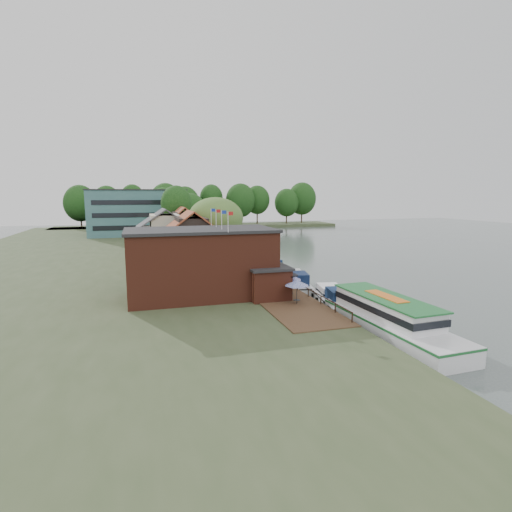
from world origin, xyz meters
TOP-DOWN VIEW (x-y plane):
  - ground at (0.00, 0.00)m, footprint 260.00×260.00m
  - land_bank at (-30.00, 35.00)m, footprint 50.00×140.00m
  - quay_deck at (-8.00, 10.00)m, footprint 6.00×50.00m
  - quay_rail at (-5.30, 10.50)m, footprint 0.20×49.00m
  - pub at (-14.00, -1.00)m, footprint 20.00×11.00m
  - hotel_block at (-22.00, 70.00)m, footprint 25.40×12.40m
  - cottage_a at (-15.00, 14.00)m, footprint 8.60×7.60m
  - cottage_b at (-18.00, 24.00)m, footprint 9.60×8.60m
  - cottage_c at (-14.00, 33.00)m, footprint 7.60×7.60m
  - willow at (-10.50, 19.00)m, footprint 8.60×8.60m
  - umbrella_0 at (-7.52, -7.16)m, footprint 2.42×2.42m
  - umbrella_1 at (-7.14, -4.38)m, footprint 2.42×2.42m
  - umbrella_2 at (-7.71, -1.00)m, footprint 2.26×2.26m
  - umbrella_3 at (-7.12, 2.77)m, footprint 2.46×2.46m
  - umbrella_4 at (-7.79, 4.69)m, footprint 2.18×2.18m
  - umbrella_5 at (-7.37, 8.04)m, footprint 2.06×2.06m
  - cruiser_0 at (-2.78, -5.89)m, footprint 4.92×10.21m
  - cruiser_1 at (-3.63, 2.87)m, footprint 5.27×10.59m
  - cruiser_2 at (-3.25, 14.91)m, footprint 4.00×9.44m
  - cruiser_3 at (-2.85, 22.02)m, footprint 3.84×10.91m
  - tour_boat at (-2.31, -15.10)m, footprint 4.92×15.38m
  - swan at (-4.27, -10.25)m, footprint 0.44×0.44m
  - bank_tree_0 at (-14.49, 40.11)m, footprint 6.26×6.26m
  - bank_tree_1 at (-10.59, 49.13)m, footprint 7.99×7.99m
  - bank_tree_2 at (-12.67, 59.91)m, footprint 6.06×6.06m
  - bank_tree_3 at (-12.30, 77.86)m, footprint 6.24×6.24m
  - bank_tree_4 at (-13.58, 84.37)m, footprint 6.09×6.09m
  - bank_tree_5 at (-13.74, 94.34)m, footprint 8.59×8.59m

SIDE VIEW (x-z plane):
  - ground at x=0.00m, z-range 0.00..0.00m
  - swan at x=-4.27m, z-range 0.00..0.44m
  - land_bank at x=-30.00m, z-range 0.00..1.00m
  - quay_deck at x=-8.00m, z-range 1.00..1.10m
  - cruiser_2 at x=-3.25m, z-range 0.00..2.19m
  - cruiser_0 at x=-2.78m, z-range 0.00..2.37m
  - cruiser_1 at x=-3.63m, z-range 0.00..2.47m
  - cruiser_3 at x=-2.85m, z-range 0.00..2.66m
  - quay_rail at x=-5.30m, z-range 1.00..2.00m
  - tour_boat at x=-2.31m, z-range 0.00..3.33m
  - umbrella_0 at x=-7.52m, z-range 1.10..3.48m
  - umbrella_1 at x=-7.14m, z-range 1.10..3.48m
  - umbrella_2 at x=-7.71m, z-range 1.10..3.48m
  - umbrella_3 at x=-7.12m, z-range 1.10..3.48m
  - umbrella_4 at x=-7.79m, z-range 1.10..3.48m
  - umbrella_5 at x=-7.37m, z-range 1.10..3.48m
  - pub at x=-14.00m, z-range 1.00..8.30m
  - cottage_a at x=-15.00m, z-range 1.00..9.50m
  - cottage_b at x=-18.00m, z-range 1.00..9.50m
  - cottage_c at x=-14.00m, z-range 1.00..9.50m
  - willow at x=-10.50m, z-range 1.00..11.43m
  - bank_tree_4 at x=-13.58m, z-range 1.00..12.15m
  - bank_tree_1 at x=-10.59m, z-range 1.00..12.18m
  - bank_tree_2 at x=-12.67m, z-range 1.00..12.31m
  - hotel_block at x=-22.00m, z-range 1.00..13.30m
  - bank_tree_0 at x=-14.49m, z-range 1.00..13.69m
  - bank_tree_3 at x=-12.30m, z-range 1.00..14.13m
  - bank_tree_5 at x=-13.74m, z-range 1.00..14.27m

